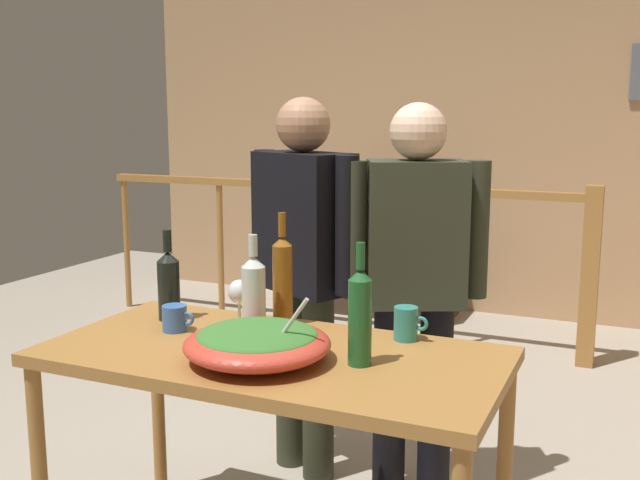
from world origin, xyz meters
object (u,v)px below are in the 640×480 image
Objects in this scene: wine_bottle_clear at (254,292)px; salad_bowl at (257,342)px; tv_console at (395,286)px; person_standing_right at (415,273)px; flat_screen_tv at (394,224)px; serving_table at (272,375)px; stair_railing at (407,237)px; wine_bottle_dark at (169,284)px; wine_bottle_amber at (283,279)px; person_standing_left at (304,257)px; mug_blue at (175,318)px; mug_teal at (406,324)px; wine_glass at (239,294)px; wine_bottle_green at (360,315)px.

salad_bowl is at bearing -59.20° from wine_bottle_clear.
person_standing_right reaches higher than tv_console.
flat_screen_tv is 0.44× the size of serving_table.
stair_railing is 10.80× the size of wine_bottle_dark.
flat_screen_tv is (-0.29, 0.62, -0.01)m from stair_railing.
wine_bottle_amber reaches higher than stair_railing.
person_standing_left reaches higher than wine_bottle_dark.
mug_blue is (0.10, -0.11, -0.09)m from wine_bottle_dark.
person_standing_left is (-0.58, 0.47, 0.09)m from mug_teal.
wine_bottle_dark is (-0.40, -0.11, -0.03)m from wine_bottle_amber.
wine_glass is 0.23m from mug_blue.
wine_glass is 0.10× the size of person_standing_right.
mug_blue is 0.08× the size of person_standing_right.
serving_table is (0.67, -3.26, 0.49)m from tv_console.
wine_bottle_dark reaches higher than serving_table.
serving_table is at bearing 93.27° from salad_bowl.
wine_glass is 0.40× the size of wine_bottle_amber.
wine_glass is at bearing 146.47° from wine_bottle_clear.
person_standing_left is (0.43, -2.53, 0.72)m from tv_console.
salad_bowl is 0.40m from wine_bottle_amber.
flat_screen_tv reaches higher than serving_table.
serving_table is at bearing -41.95° from wine_glass.
wine_bottle_amber is (0.57, -2.99, 0.74)m from tv_console.
tv_console is 5.74× the size of wine_glass.
salad_bowl is 0.28× the size of person_standing_right.
tv_console is at bearing -95.16° from person_standing_right.
wine_glass is 0.47× the size of wine_bottle_clear.
tv_console is 2.30× the size of wine_bottle_amber.
salad_bowl is 3.88× the size of mug_teal.
mug_blue is at bearing 172.60° from serving_table.
stair_railing is 0.87m from tv_console.
mug_teal reaches higher than serving_table.
wine_bottle_amber is 1.22× the size of wine_bottle_dark.
wine_bottle_amber is 0.13m from wine_bottle_clear.
wine_bottle_amber reaches higher than mug_teal.
wine_bottle_green is at bearing -12.46° from wine_bottle_dark.
mug_teal is at bearing 166.26° from person_standing_left.
mug_teal is at bearing 7.25° from wine_bottle_dark.
wine_bottle_green is 0.23× the size of person_standing_left.
wine_bottle_amber is 0.48m from person_standing_left.
stair_railing is at bearing 96.79° from wine_bottle_amber.
mug_teal is at bearing -71.24° from tv_console.
wine_bottle_green is at bearing -75.65° from stair_railing.
salad_bowl is 1.12× the size of wine_bottle_amber.
person_standing_right is (0.61, -1.88, 0.20)m from stair_railing.
wine_bottle_clear is at bearing -166.72° from mug_teal.
salad_bowl is at bearing -81.97° from stair_railing.
flat_screen_tv is 3.13m from wine_bottle_clear.
salad_bowl is 0.88m from person_standing_left.
wine_bottle_clear is 0.35m from wine_bottle_dark.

